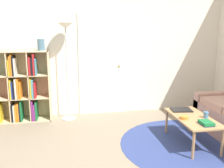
# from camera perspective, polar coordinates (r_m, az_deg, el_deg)

# --- Properties ---
(wall_back) EXTENTS (7.76, 0.11, 2.60)m
(wall_back) POSITION_cam_1_polar(r_m,az_deg,el_deg) (4.91, -1.50, 8.04)
(wall_back) COLOR silver
(wall_back) RESTS_ON ground_plane
(rug) EXTENTS (2.04, 2.04, 0.01)m
(rug) POSITION_cam_1_polar(r_m,az_deg,el_deg) (3.92, 17.40, -13.05)
(rug) COLOR navy
(rug) RESTS_ON ground_plane
(bookshelf) EXTENTS (1.07, 0.34, 1.28)m
(bookshelf) POSITION_cam_1_polar(r_m,az_deg,el_deg) (4.83, -20.83, -0.96)
(bookshelf) COLOR beige
(bookshelf) RESTS_ON ground_plane
(floor_lamp) EXTENTS (0.29, 0.29, 1.77)m
(floor_lamp) POSITION_cam_1_polar(r_m,az_deg,el_deg) (4.57, -10.51, 9.64)
(floor_lamp) COLOR #B7B7BC
(floor_lamp) RESTS_ON ground_plane
(coffee_table) EXTENTS (0.49, 0.96, 0.41)m
(coffee_table) POSITION_cam_1_polar(r_m,az_deg,el_deg) (3.84, 17.89, -7.79)
(coffee_table) COLOR #AD7F51
(coffee_table) RESTS_ON ground_plane
(laptop) EXTENTS (0.33, 0.27, 0.02)m
(laptop) POSITION_cam_1_polar(r_m,az_deg,el_deg) (4.08, 15.56, -5.69)
(laptop) COLOR black
(laptop) RESTS_ON coffee_table
(bowl) EXTENTS (0.12, 0.12, 0.04)m
(bowl) POSITION_cam_1_polar(r_m,az_deg,el_deg) (3.70, 16.17, -7.38)
(bowl) COLOR orange
(bowl) RESTS_ON coffee_table
(book_stack_on_table) EXTENTS (0.15, 0.20, 0.05)m
(book_stack_on_table) POSITION_cam_1_polar(r_m,az_deg,el_deg) (3.58, 20.75, -8.35)
(book_stack_on_table) COLOR navy
(book_stack_on_table) RESTS_ON coffee_table
(cup) EXTENTS (0.07, 0.07, 0.09)m
(cup) POSITION_cam_1_polar(r_m,az_deg,el_deg) (3.83, 20.68, -6.62)
(cup) COLOR teal
(cup) RESTS_ON coffee_table
(vase_on_shelf) EXTENTS (0.12, 0.12, 0.20)m
(vase_on_shelf) POSITION_cam_1_polar(r_m,az_deg,el_deg) (4.66, -15.92, 8.60)
(vase_on_shelf) COLOR slate
(vase_on_shelf) RESTS_ON bookshelf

